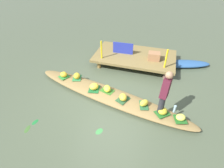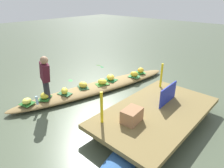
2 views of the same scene
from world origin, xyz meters
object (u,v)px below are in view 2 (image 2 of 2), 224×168
at_px(banana_bunch_1, 111,77).
at_px(water_bottle, 37,100).
at_px(vendor_boat, 99,87).
at_px(produce_crate, 132,116).
at_px(banana_bunch_6, 134,74).
at_px(banana_bunch_0, 102,82).
at_px(banana_bunch_3, 83,85).
at_px(vendor_person, 45,75).
at_px(banana_bunch_4, 27,101).
at_px(market_banner, 168,94).
at_px(banana_bunch_7, 45,96).
at_px(banana_bunch_2, 141,70).
at_px(banana_bunch_5, 64,91).

distance_m(banana_bunch_1, water_bottle, 2.52).
height_order(vendor_boat, produce_crate, produce_crate).
bearing_deg(water_bottle, banana_bunch_6, 167.88).
bearing_deg(banana_bunch_0, water_bottle, -9.51).
distance_m(banana_bunch_0, banana_bunch_3, 0.64).
relative_size(banana_bunch_3, vendor_person, 0.23).
relative_size(banana_bunch_0, banana_bunch_4, 1.16).
bearing_deg(vendor_person, banana_bunch_3, 173.04).
distance_m(market_banner, produce_crate, 1.27).
xyz_separation_m(banana_bunch_3, banana_bunch_6, (-1.81, 0.62, 0.00)).
height_order(banana_bunch_3, banana_bunch_4, banana_bunch_3).
height_order(vendor_boat, banana_bunch_1, banana_bunch_1).
bearing_deg(market_banner, vendor_person, -58.72).
distance_m(vendor_person, market_banner, 3.20).
relative_size(vendor_boat, banana_bunch_6, 20.20).
bearing_deg(banana_bunch_6, banana_bunch_4, -15.18).
bearing_deg(banana_bunch_4, banana_bunch_7, 169.84).
distance_m(banana_bunch_2, market_banner, 2.57).
xyz_separation_m(banana_bunch_0, banana_bunch_7, (1.76, -0.49, -0.00)).
distance_m(banana_bunch_2, banana_bunch_7, 3.55).
distance_m(vendor_boat, market_banner, 2.40).
bearing_deg(vendor_person, banana_bunch_4, -18.93).
bearing_deg(produce_crate, banana_bunch_1, -127.41).
xyz_separation_m(banana_bunch_0, banana_bunch_6, (-1.22, 0.36, 0.00)).
height_order(banana_bunch_3, market_banner, market_banner).
relative_size(banana_bunch_7, market_banner, 0.33).
height_order(banana_bunch_1, water_bottle, water_bottle).
relative_size(banana_bunch_1, banana_bunch_2, 1.23).
relative_size(banana_bunch_1, banana_bunch_3, 1.03).
xyz_separation_m(vendor_boat, water_bottle, (1.99, -0.26, 0.22)).
distance_m(banana_bunch_1, vendor_person, 2.25).
relative_size(banana_bunch_0, vendor_person, 0.24).
distance_m(banana_bunch_6, market_banner, 2.25).
relative_size(banana_bunch_2, banana_bunch_6, 0.85).
bearing_deg(vendor_boat, banana_bunch_7, -0.44).
relative_size(vendor_boat, banana_bunch_4, 21.86).
height_order(banana_bunch_1, banana_bunch_6, banana_bunch_1).
distance_m(banana_bunch_1, produce_crate, 2.70).
bearing_deg(banana_bunch_6, banana_bunch_3, -18.94).
xyz_separation_m(banana_bunch_2, banana_bunch_6, (0.47, 0.06, -0.00)).
relative_size(banana_bunch_2, produce_crate, 0.54).
bearing_deg(water_bottle, banana_bunch_7, -154.28).
height_order(banana_bunch_1, banana_bunch_3, banana_bunch_1).
height_order(vendor_boat, banana_bunch_3, banana_bunch_3).
bearing_deg(banana_bunch_1, banana_bunch_3, -12.49).
bearing_deg(banana_bunch_5, banana_bunch_4, -13.91).
xyz_separation_m(banana_bunch_1, banana_bunch_7, (2.19, -0.46, -0.02)).
distance_m(vendor_boat, banana_bunch_1, 0.55).
height_order(banana_bunch_0, market_banner, market_banner).
bearing_deg(banana_bunch_0, banana_bunch_4, -14.50).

